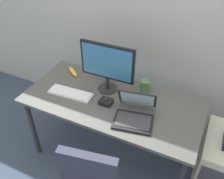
{
  "coord_description": "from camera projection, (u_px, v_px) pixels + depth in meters",
  "views": [
    {
      "loc": [
        0.69,
        -1.47,
        2.16
      ],
      "look_at": [
        0.0,
        0.0,
        0.88
      ],
      "focal_mm": 38.72,
      "sensor_mm": 36.0,
      "label": 1
    }
  ],
  "objects": [
    {
      "name": "monitor_main",
      "position": [
        107.0,
        65.0,
        2.1
      ],
      "size": [
        0.5,
        0.18,
        0.46
      ],
      "color": "#262628",
      "rests_on": "desk"
    },
    {
      "name": "back_wall",
      "position": [
        145.0,
        2.0,
        2.25
      ],
      "size": [
        6.0,
        0.1,
        2.8
      ],
      "primitive_type": "cube",
      "color": "#AEB4B0",
      "rests_on": "ground"
    },
    {
      "name": "laptop",
      "position": [
        135.0,
        113.0,
        1.94
      ],
      "size": [
        0.36,
        0.38,
        0.22
      ],
      "color": "black",
      "rests_on": "desk"
    },
    {
      "name": "coffee_mug",
      "position": [
        145.0,
        86.0,
        2.21
      ],
      "size": [
        0.09,
        0.08,
        0.12
      ],
      "color": "#4E834E",
      "rests_on": "desk"
    },
    {
      "name": "banana",
      "position": [
        73.0,
        72.0,
        2.46
      ],
      "size": [
        0.18,
        0.15,
        0.04
      ],
      "primitive_type": "ellipsoid",
      "rotation": [
        0.0,
        0.0,
        2.52
      ],
      "color": "yellow",
      "rests_on": "desk"
    },
    {
      "name": "desk",
      "position": [
        112.0,
        107.0,
        2.19
      ],
      "size": [
        1.58,
        0.74,
        0.76
      ],
      "color": "#4F514D",
      "rests_on": "ground"
    },
    {
      "name": "ground_plane",
      "position": [
        112.0,
        153.0,
        2.61
      ],
      "size": [
        8.0,
        8.0,
        0.0
      ],
      "primitive_type": "plane",
      "color": "#3B4A61"
    },
    {
      "name": "trackball_mouse",
      "position": [
        106.0,
        101.0,
        2.09
      ],
      "size": [
        0.11,
        0.09,
        0.07
      ],
      "color": "black",
      "rests_on": "desk"
    },
    {
      "name": "file_cabinet",
      "position": [
        222.0,
        167.0,
        2.1
      ],
      "size": [
        0.42,
        0.53,
        0.64
      ],
      "color": "beige",
      "rests_on": "ground"
    },
    {
      "name": "keyboard",
      "position": [
        70.0,
        93.0,
        2.19
      ],
      "size": [
        0.42,
        0.16,
        0.03
      ],
      "color": "silver",
      "rests_on": "desk"
    }
  ]
}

